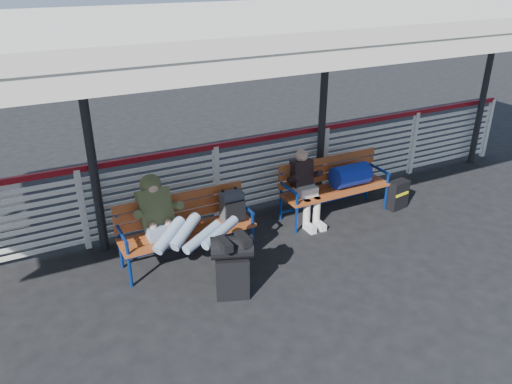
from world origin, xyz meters
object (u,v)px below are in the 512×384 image
companion_person (306,187)px  suitcase_side (397,195)px  traveler_man (183,227)px  luggage_stack (232,264)px  bench_left (197,218)px  bench_right (342,178)px

companion_person → suitcase_side: size_ratio=2.38×
traveler_man → luggage_stack: bearing=-63.3°
luggage_stack → bench_left: bearing=112.6°
luggage_stack → bench_right: 2.77m
traveler_man → companion_person: size_ratio=1.43×
bench_left → luggage_stack: bearing=-88.2°
bench_right → companion_person: (-0.68, -0.00, -0.00)m
traveler_man → companion_person: 2.21m
traveler_man → companion_person: traveler_man is taller
traveler_man → bench_right: bearing=10.7°
bench_left → traveler_man: size_ratio=1.10×
bench_left → suitcase_side: bench_left is taller
traveler_man → suitcase_side: 3.77m
companion_person → luggage_stack: bearing=-145.9°
bench_left → traveler_man: (-0.31, -0.35, 0.12)m
bench_right → luggage_stack: bearing=-153.8°
luggage_stack → suitcase_side: bearing=35.9°
companion_person → suitcase_side: bearing=-10.5°
luggage_stack → companion_person: 2.17m
bench_right → traveler_man: 2.87m
bench_left → bench_right: (2.51, 0.18, 0.02)m
luggage_stack → bench_right: size_ratio=0.45×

